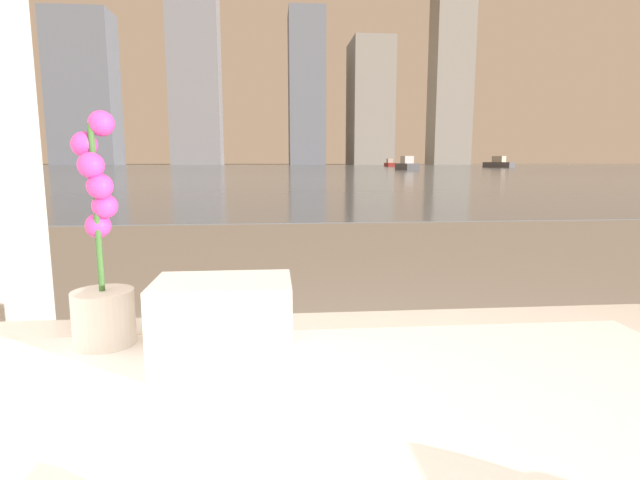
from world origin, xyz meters
TOP-DOWN VIEW (x-y plane):
  - potted_orchid at (-0.44, 0.93)m, footprint 0.12×0.12m
  - towel_stack at (-0.18, 0.80)m, footprint 0.25×0.16m
  - harbor_water at (0.00, 62.00)m, footprint 180.00×110.00m
  - harbor_boat_0 at (13.00, 48.42)m, footprint 1.54×3.71m
  - harbor_boat_1 at (18.46, 79.14)m, footprint 1.18×3.33m
  - harbor_boat_2 at (30.29, 65.54)m, footprint 3.36×4.20m
  - skyline_tower_0 at (-41.57, 118.00)m, footprint 13.69×9.14m
  - skyline_tower_1 at (-17.27, 118.00)m, footprint 11.01×8.10m
  - skyline_tower_2 at (7.70, 118.00)m, footprint 8.05×10.92m
  - skyline_tower_3 at (22.48, 118.00)m, footprint 9.16×13.71m

SIDE VIEW (x-z plane):
  - harbor_water at x=0.00m, z-range 0.00..0.01m
  - harbor_boat_1 at x=18.46m, z-range -0.17..1.07m
  - harbor_boat_0 at x=13.00m, z-range -0.19..1.17m
  - harbor_boat_2 at x=30.29m, z-range -0.22..1.31m
  - towel_stack at x=-0.18m, z-range 0.51..0.67m
  - potted_orchid at x=-0.44m, z-range 0.43..0.90m
  - skyline_tower_3 at x=22.48m, z-range 0.00..28.08m
  - skyline_tower_0 at x=-41.57m, z-range 0.00..32.94m
  - skyline_tower_2 at x=7.70m, z-range 0.00..34.14m
  - skyline_tower_1 at x=-17.27m, z-range 0.00..55.05m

